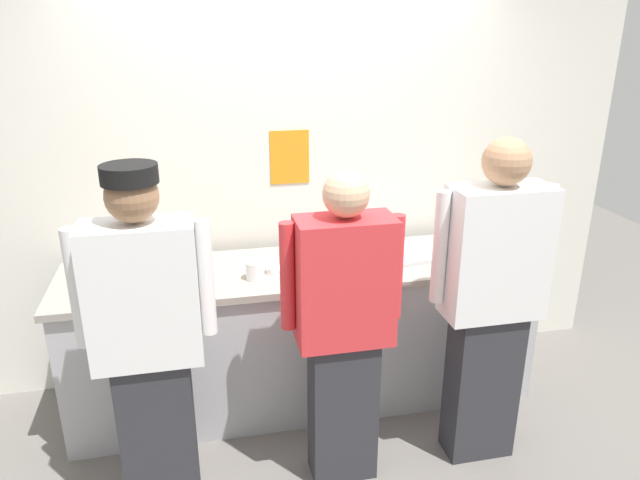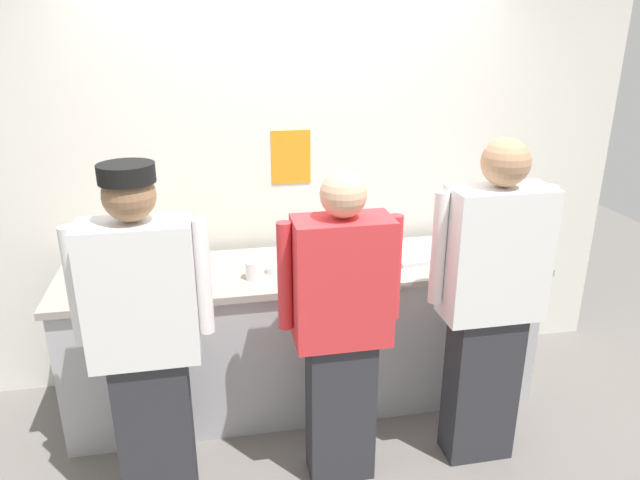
# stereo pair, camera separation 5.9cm
# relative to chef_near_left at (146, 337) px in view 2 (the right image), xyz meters

# --- Properties ---
(ground_plane) EXTENTS (9.00, 9.00, 0.00)m
(ground_plane) POSITION_rel_chef_near_left_xyz_m (0.84, 0.34, -0.91)
(ground_plane) COLOR slate
(wall_back) EXTENTS (4.40, 0.11, 2.79)m
(wall_back) POSITION_rel_chef_near_left_xyz_m (0.84, 1.18, 0.48)
(wall_back) COLOR silver
(wall_back) RESTS_ON ground
(prep_counter) EXTENTS (2.80, 0.69, 0.90)m
(prep_counter) POSITION_rel_chef_near_left_xyz_m (0.84, 0.70, -0.46)
(prep_counter) COLOR #B2B2B7
(prep_counter) RESTS_ON ground
(chef_near_left) EXTENTS (0.61, 0.24, 1.70)m
(chef_near_left) POSITION_rel_chef_near_left_xyz_m (0.00, 0.00, 0.00)
(chef_near_left) COLOR #2D2D33
(chef_near_left) RESTS_ON ground
(chef_center) EXTENTS (0.60, 0.24, 1.63)m
(chef_center) POSITION_rel_chef_near_left_xyz_m (0.91, 0.02, -0.05)
(chef_center) COLOR #2D2D33
(chef_center) RESTS_ON ground
(chef_far_right) EXTENTS (0.63, 0.24, 1.74)m
(chef_far_right) POSITION_rel_chef_near_left_xyz_m (1.67, 0.02, 0.01)
(chef_far_right) COLOR #2D2D33
(chef_far_right) RESTS_ON ground
(plate_stack_front) EXTENTS (0.21, 0.21, 0.05)m
(plate_stack_front) POSITION_rel_chef_near_left_xyz_m (1.96, 0.68, 0.01)
(plate_stack_front) COLOR white
(plate_stack_front) RESTS_ON prep_counter
(plate_stack_rear) EXTENTS (0.25, 0.25, 0.05)m
(plate_stack_rear) POSITION_rel_chef_near_left_xyz_m (1.26, 0.59, 0.01)
(plate_stack_rear) COLOR white
(plate_stack_rear) RESTS_ON prep_counter
(mixing_bowl_steel) EXTENTS (0.30, 0.30, 0.13)m
(mixing_bowl_steel) POSITION_rel_chef_near_left_xyz_m (0.92, 0.71, 0.05)
(mixing_bowl_steel) COLOR #B7BABF
(mixing_bowl_steel) RESTS_ON prep_counter
(sheet_tray) EXTENTS (0.44, 0.40, 0.02)m
(sheet_tray) POSITION_rel_chef_near_left_xyz_m (1.57, 0.75, 0.00)
(sheet_tray) COLOR #B7BABF
(sheet_tray) RESTS_ON prep_counter
(squeeze_bottle_primary) EXTENTS (0.06, 0.06, 0.19)m
(squeeze_bottle_primary) POSITION_rel_chef_near_left_xyz_m (0.21, 0.77, 0.08)
(squeeze_bottle_primary) COLOR orange
(squeeze_bottle_primary) RESTS_ON prep_counter
(squeeze_bottle_secondary) EXTENTS (0.06, 0.06, 0.19)m
(squeeze_bottle_secondary) POSITION_rel_chef_near_left_xyz_m (1.07, 0.53, 0.08)
(squeeze_bottle_secondary) COLOR #56A333
(squeeze_bottle_secondary) RESTS_ON prep_counter
(squeeze_bottle_spare) EXTENTS (0.06, 0.06, 0.19)m
(squeeze_bottle_spare) POSITION_rel_chef_near_left_xyz_m (0.17, 0.88, 0.08)
(squeeze_bottle_spare) COLOR #E5E066
(squeeze_bottle_spare) RESTS_ON prep_counter
(ramekin_red_sauce) EXTENTS (0.09, 0.09, 0.04)m
(ramekin_red_sauce) POSITION_rel_chef_near_left_xyz_m (1.77, 0.53, 0.01)
(ramekin_red_sauce) COLOR white
(ramekin_red_sauce) RESTS_ON prep_counter
(ramekin_green_sauce) EXTENTS (0.09, 0.09, 0.04)m
(ramekin_green_sauce) POSITION_rel_chef_near_left_xyz_m (0.02, 0.60, 0.01)
(ramekin_green_sauce) COLOR white
(ramekin_green_sauce) RESTS_ON prep_counter
(ramekin_orange_sauce) EXTENTS (0.09, 0.09, 0.04)m
(ramekin_orange_sauce) POSITION_rel_chef_near_left_xyz_m (0.66, 0.64, 0.01)
(ramekin_orange_sauce) COLOR white
(ramekin_orange_sauce) RESTS_ON prep_counter
(deli_cup) EXTENTS (0.09, 0.09, 0.10)m
(deli_cup) POSITION_rel_chef_near_left_xyz_m (0.53, 0.58, 0.04)
(deli_cup) COLOR white
(deli_cup) RESTS_ON prep_counter
(chefs_knife) EXTENTS (0.28, 0.03, 0.02)m
(chefs_knife) POSITION_rel_chef_near_left_xyz_m (-0.16, 0.78, -0.01)
(chefs_knife) COLOR #B7BABF
(chefs_knife) RESTS_ON prep_counter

